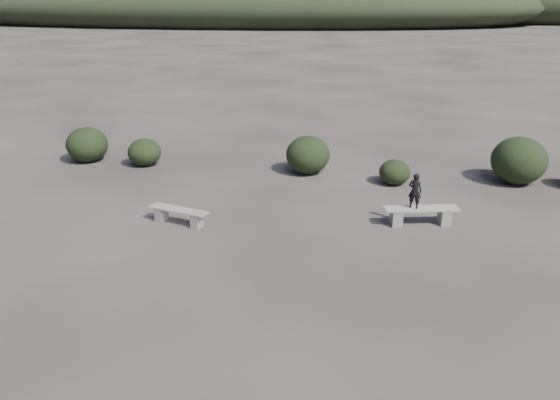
# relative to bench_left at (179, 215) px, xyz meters

# --- Properties ---
(ground) EXTENTS (1200.00, 1200.00, 0.00)m
(ground) POSITION_rel_bench_left_xyz_m (3.56, -4.16, -0.26)
(ground) COLOR #2C2622
(ground) RESTS_ON ground
(bench_left) EXTENTS (1.73, 0.80, 0.43)m
(bench_left) POSITION_rel_bench_left_xyz_m (0.00, 0.00, 0.00)
(bench_left) COLOR slate
(bench_left) RESTS_ON ground
(bench_right) EXTENTS (2.01, 0.80, 0.49)m
(bench_right) POSITION_rel_bench_left_xyz_m (6.41, 0.88, 0.04)
(bench_right) COLOR slate
(bench_right) RESTS_ON ground
(seated_person) EXTENTS (0.40, 0.32, 0.96)m
(seated_person) POSITION_rel_bench_left_xyz_m (6.19, 0.84, 0.71)
(seated_person) COLOR black
(seated_person) RESTS_ON bench_right
(shrub_a) EXTENTS (1.17, 1.17, 0.96)m
(shrub_a) POSITION_rel_bench_left_xyz_m (-2.83, 4.81, 0.22)
(shrub_a) COLOR black
(shrub_a) RESTS_ON ground
(shrub_b) EXTENTS (1.49, 1.49, 1.28)m
(shrub_b) POSITION_rel_bench_left_xyz_m (2.99, 4.80, 0.38)
(shrub_b) COLOR black
(shrub_b) RESTS_ON ground
(shrub_c) EXTENTS (1.01, 1.01, 0.81)m
(shrub_c) POSITION_rel_bench_left_xyz_m (5.87, 4.07, 0.15)
(shrub_c) COLOR black
(shrub_c) RESTS_ON ground
(shrub_d) EXTENTS (1.74, 1.74, 1.52)m
(shrub_d) POSITION_rel_bench_left_xyz_m (9.79, 4.77, 0.50)
(shrub_d) COLOR black
(shrub_d) RESTS_ON ground
(shrub_f) EXTENTS (1.47, 1.47, 1.25)m
(shrub_f) POSITION_rel_bench_left_xyz_m (-5.06, 4.97, 0.37)
(shrub_f) COLOR black
(shrub_f) RESTS_ON ground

